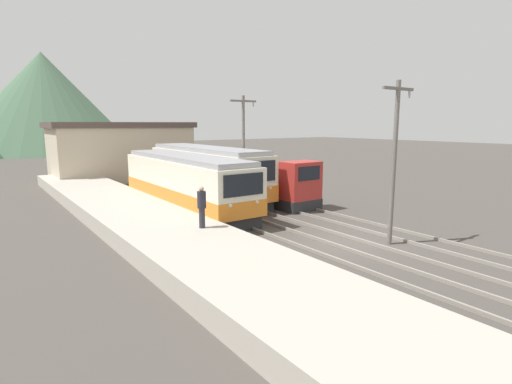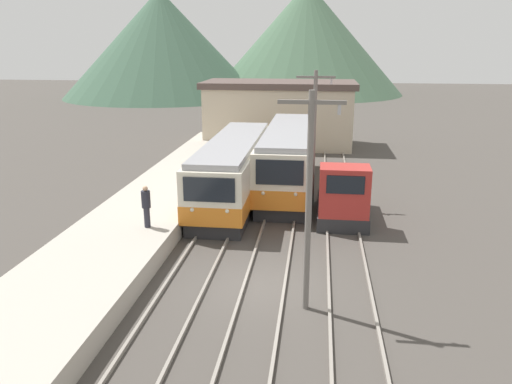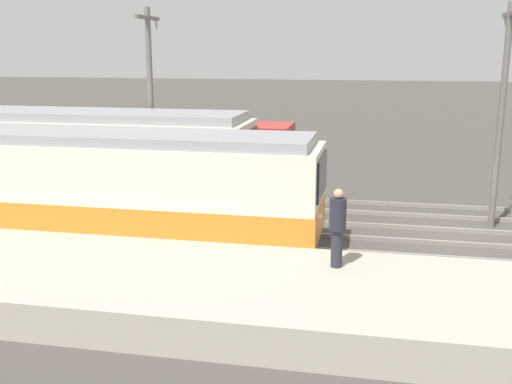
{
  "view_description": "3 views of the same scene",
  "coord_description": "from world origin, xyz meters",
  "px_view_note": "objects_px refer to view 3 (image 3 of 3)",
  "views": [
    {
      "loc": [
        -13.06,
        -11.85,
        5.29
      ],
      "look_at": [
        0.34,
        6.83,
        1.32
      ],
      "focal_mm": 28.0,
      "sensor_mm": 36.0,
      "label": 1
    },
    {
      "loc": [
        1.91,
        -16.16,
        8.33
      ],
      "look_at": [
        -0.98,
        6.84,
        1.44
      ],
      "focal_mm": 35.0,
      "sensor_mm": 36.0,
      "label": 2
    },
    {
      "loc": [
        -18.2,
        2.34,
        5.65
      ],
      "look_at": [
        -1.25,
        5.79,
        1.54
      ],
      "focal_mm": 42.0,
      "sensor_mm": 36.0,
      "label": 3
    }
  ],
  "objects_px": {
    "commuter_train_center": "(70,168)",
    "shunting_locomotive": "(233,171)",
    "commuter_train_left": "(103,194)",
    "person_on_platform": "(337,225)",
    "catenary_mast_near": "(502,109)",
    "catenary_mast_mid": "(151,103)"
  },
  "relations": [
    {
      "from": "commuter_train_center",
      "to": "shunting_locomotive",
      "type": "height_order",
      "value": "commuter_train_center"
    },
    {
      "from": "commuter_train_left",
      "to": "person_on_platform",
      "type": "distance_m",
      "value": 7.39
    },
    {
      "from": "commuter_train_center",
      "to": "catenary_mast_near",
      "type": "distance_m",
      "value": 14.25
    },
    {
      "from": "commuter_train_left",
      "to": "commuter_train_center",
      "type": "distance_m",
      "value": 3.78
    },
    {
      "from": "shunting_locomotive",
      "to": "catenary_mast_mid",
      "type": "xyz_separation_m",
      "value": [
        -1.49,
        2.58,
        2.64
      ]
    },
    {
      "from": "catenary_mast_mid",
      "to": "shunting_locomotive",
      "type": "bearing_deg",
      "value": -59.93
    },
    {
      "from": "commuter_train_left",
      "to": "catenary_mast_mid",
      "type": "distance_m",
      "value": 4.86
    },
    {
      "from": "commuter_train_left",
      "to": "catenary_mast_near",
      "type": "bearing_deg",
      "value": -69.43
    },
    {
      "from": "commuter_train_center",
      "to": "catenary_mast_mid",
      "type": "distance_m",
      "value": 3.57
    },
    {
      "from": "commuter_train_center",
      "to": "person_on_platform",
      "type": "height_order",
      "value": "commuter_train_center"
    },
    {
      "from": "commuter_train_center",
      "to": "catenary_mast_mid",
      "type": "height_order",
      "value": "catenary_mast_mid"
    },
    {
      "from": "catenary_mast_near",
      "to": "person_on_platform",
      "type": "distance_m",
      "value": 8.51
    },
    {
      "from": "shunting_locomotive",
      "to": "catenary_mast_near",
      "type": "height_order",
      "value": "catenary_mast_near"
    },
    {
      "from": "catenary_mast_near",
      "to": "commuter_train_left",
      "type": "bearing_deg",
      "value": 110.57
    },
    {
      "from": "commuter_train_left",
      "to": "person_on_platform",
      "type": "bearing_deg",
      "value": -110.5
    },
    {
      "from": "shunting_locomotive",
      "to": "commuter_train_center",
      "type": "bearing_deg",
      "value": 120.93
    },
    {
      "from": "commuter_train_center",
      "to": "catenary_mast_mid",
      "type": "xyz_separation_m",
      "value": [
        1.51,
        -2.43,
        2.14
      ]
    },
    {
      "from": "commuter_train_center",
      "to": "person_on_platform",
      "type": "distance_m",
      "value": 10.88
    },
    {
      "from": "catenary_mast_near",
      "to": "catenary_mast_mid",
      "type": "bearing_deg",
      "value": 90.0
    },
    {
      "from": "shunting_locomotive",
      "to": "catenary_mast_near",
      "type": "bearing_deg",
      "value": -99.41
    },
    {
      "from": "catenary_mast_mid",
      "to": "catenary_mast_near",
      "type": "bearing_deg",
      "value": -90.0
    },
    {
      "from": "commuter_train_left",
      "to": "shunting_locomotive",
      "type": "xyz_separation_m",
      "value": [
        5.8,
        -2.47,
        -0.39
      ]
    }
  ]
}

